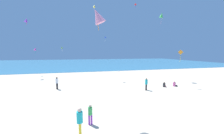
# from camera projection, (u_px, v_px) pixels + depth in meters

# --- Properties ---
(ground_plane) EXTENTS (120.00, 120.00, 0.00)m
(ground_plane) POSITION_uv_depth(u_px,v_px,m) (108.00, 87.00, 17.85)
(ground_plane) COLOR beige
(ocean_water) EXTENTS (120.00, 60.00, 0.05)m
(ocean_water) POSITION_uv_depth(u_px,v_px,m) (89.00, 63.00, 61.17)
(ocean_water) COLOR teal
(ocean_water) RESTS_ON ground_plane
(person_1) EXTENTS (0.29, 0.29, 1.40)m
(person_1) POSITION_uv_depth(u_px,v_px,m) (90.00, 113.00, 8.44)
(person_1) COLOR purple
(person_1) RESTS_ON ground_plane
(person_2) EXTENTS (0.46, 0.46, 1.65)m
(person_2) POSITION_uv_depth(u_px,v_px,m) (57.00, 82.00, 16.63)
(person_2) COLOR black
(person_2) RESTS_ON ground_plane
(person_3) EXTENTS (0.62, 0.56, 0.70)m
(person_3) POSITION_uv_depth(u_px,v_px,m) (164.00, 85.00, 17.93)
(person_3) COLOR black
(person_3) RESTS_ON ground_plane
(person_4) EXTENTS (0.36, 0.36, 1.74)m
(person_4) POSITION_uv_depth(u_px,v_px,m) (80.00, 120.00, 7.17)
(person_4) COLOR yellow
(person_4) RESTS_ON ground_plane
(person_6) EXTENTS (0.67, 0.58, 0.75)m
(person_6) POSITION_uv_depth(u_px,v_px,m) (175.00, 84.00, 18.24)
(person_6) COLOR #D8599E
(person_6) RESTS_ON ground_plane
(person_7) EXTENTS (0.44, 0.44, 1.58)m
(person_7) POSITION_uv_depth(u_px,v_px,m) (146.00, 83.00, 16.23)
(person_7) COLOR black
(person_7) RESTS_ON ground_plane
(kite_magenta) EXTENTS (0.75, 0.79, 1.76)m
(kite_magenta) POSITION_uv_depth(u_px,v_px,m) (35.00, 49.00, 27.12)
(kite_magenta) COLOR #DB3DA8
(kite_green) EXTENTS (0.98, 1.02, 1.93)m
(kite_green) POSITION_uv_depth(u_px,v_px,m) (161.00, 15.00, 22.14)
(kite_green) COLOR green
(kite_orange) EXTENTS (0.56, 0.44, 1.68)m
(kite_orange) POSITION_uv_depth(u_px,v_px,m) (181.00, 53.00, 17.64)
(kite_orange) COLOR orange
(kite_blue) EXTENTS (0.73, 0.58, 1.43)m
(kite_blue) POSITION_uv_depth(u_px,v_px,m) (105.00, 37.00, 33.39)
(kite_blue) COLOR blue
(kite_lime) EXTENTS (0.57, 0.63, 1.19)m
(kite_lime) POSITION_uv_depth(u_px,v_px,m) (62.00, 47.00, 34.40)
(kite_lime) COLOR #99DB33
(kite_red) EXTENTS (0.51, 0.22, 0.95)m
(kite_red) POSITION_uv_depth(u_px,v_px,m) (135.00, 5.00, 28.94)
(kite_red) COLOR red
(kite_purple) EXTENTS (0.95, 0.99, 1.29)m
(kite_purple) POSITION_uv_depth(u_px,v_px,m) (26.00, 20.00, 24.72)
(kite_purple) COLOR purple
(kite_yellow) EXTENTS (0.61, 0.52, 1.65)m
(kite_yellow) POSITION_uv_depth(u_px,v_px,m) (94.00, 6.00, 23.06)
(kite_yellow) COLOR yellow
(kite_pink) EXTENTS (1.10, 0.80, 1.52)m
(kite_pink) POSITION_uv_depth(u_px,v_px,m) (98.00, 16.00, 8.56)
(kite_pink) COLOR pink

